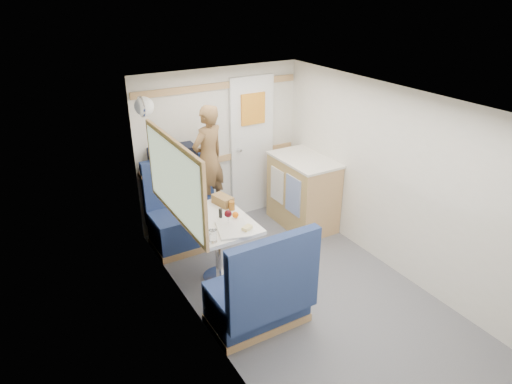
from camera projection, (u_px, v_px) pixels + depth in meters
floor at (324, 310)px, 4.46m from camera, size 4.50×4.50×0.00m
ceiling at (340, 110)px, 3.62m from camera, size 4.50×4.50×0.00m
wall_back at (220, 147)px, 5.80m from camera, size 2.20×0.02×2.00m
wall_left at (220, 254)px, 3.54m from camera, size 0.02×4.50×2.00m
wall_right at (419, 194)px, 4.54m from camera, size 0.02×4.50×2.00m
oak_trim_low at (221, 159)px, 5.85m from camera, size 2.15×0.02×0.08m
oak_trim_high at (219, 86)px, 5.46m from camera, size 2.15×0.02×0.08m
side_window at (174, 180)px, 4.23m from camera, size 0.04×1.30×0.72m
rear_door at (252, 144)px, 5.99m from camera, size 0.62×0.12×1.86m
dinette_table at (218, 232)px, 4.71m from camera, size 0.62×0.92×0.72m
bench_far at (188, 220)px, 5.50m from camera, size 0.90×0.59×1.05m
bench_near at (260, 299)px, 4.15m from camera, size 0.90×0.59×1.05m
ledge at (176, 169)px, 5.46m from camera, size 0.90×0.14×0.04m
dome_light at (144, 106)px, 4.70m from camera, size 0.20×0.20×0.20m
galley_counter at (303, 192)px, 5.85m from camera, size 0.57×0.92×0.92m
person at (208, 158)px, 5.23m from camera, size 0.53×0.44×1.25m
duffel_bag at (173, 158)px, 5.38m from camera, size 0.56×0.29×0.26m
tray at (233, 229)px, 4.45m from camera, size 0.38×0.44×0.02m
orange_fruit at (235, 215)px, 4.62m from camera, size 0.07×0.07×0.07m
cheese_block at (247, 228)px, 4.41m from camera, size 0.12×0.10×0.04m
wine_glass at (228, 214)px, 4.48m from camera, size 0.08×0.08×0.17m
tumbler_left at (213, 236)px, 4.22m from camera, size 0.08×0.08×0.12m
tumbler_mid at (193, 209)px, 4.74m from camera, size 0.07×0.07×0.11m
beer_glass at (232, 206)px, 4.82m from camera, size 0.06×0.06×0.10m
pepper_grinder at (220, 213)px, 4.66m from camera, size 0.04×0.04×0.10m
salt_grinder at (206, 212)px, 4.70m from camera, size 0.04×0.04×0.09m
bread_loaf at (223, 200)px, 4.93m from camera, size 0.18×0.27×0.10m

